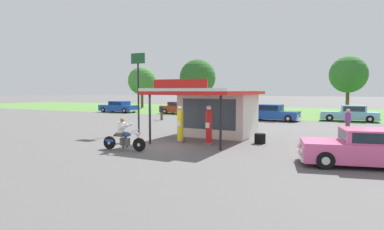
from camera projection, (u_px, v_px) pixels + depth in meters
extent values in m
plane|color=#5B5959|center=(163.00, 146.00, 16.97)|extent=(300.00, 300.00, 0.00)
cube|color=#56843D|center=(282.00, 112.00, 43.62)|extent=(120.00, 24.00, 0.01)
cube|color=silver|center=(219.00, 113.00, 20.73)|extent=(4.30, 3.21, 2.84)
cube|color=#384C56|center=(209.00, 114.00, 19.32)|extent=(3.44, 0.05, 1.82)
cube|color=silver|center=(208.00, 90.00, 19.16)|extent=(5.00, 6.99, 0.16)
cube|color=red|center=(208.00, 93.00, 19.17)|extent=(5.00, 6.99, 0.18)
cube|color=red|center=(180.00, 84.00, 16.06)|extent=(3.01, 0.08, 0.44)
cylinder|color=black|center=(221.00, 121.00, 15.60)|extent=(0.12, 0.12, 2.84)
cylinder|color=black|center=(150.00, 118.00, 17.45)|extent=(0.12, 0.12, 2.84)
cube|color=slate|center=(180.00, 141.00, 18.13)|extent=(0.44, 0.44, 0.10)
cylinder|color=yellow|center=(180.00, 125.00, 18.06)|extent=(0.34, 0.34, 1.69)
cube|color=white|center=(179.00, 124.00, 17.90)|extent=(0.22, 0.02, 0.28)
sphere|color=white|center=(180.00, 108.00, 17.99)|extent=(0.26, 0.26, 0.26)
cube|color=slate|center=(209.00, 144.00, 17.35)|extent=(0.44, 0.44, 0.10)
cylinder|color=red|center=(209.00, 127.00, 17.28)|extent=(0.34, 0.34, 1.73)
cube|color=white|center=(207.00, 125.00, 17.11)|extent=(0.22, 0.02, 0.28)
sphere|color=white|center=(209.00, 108.00, 17.20)|extent=(0.26, 0.26, 0.26)
cylinder|color=black|center=(139.00, 145.00, 15.38)|extent=(0.65, 0.17, 0.64)
cylinder|color=silver|center=(139.00, 145.00, 15.38)|extent=(0.17, 0.14, 0.16)
cylinder|color=black|center=(110.00, 143.00, 15.98)|extent=(0.65, 0.17, 0.64)
cylinder|color=silver|center=(110.00, 143.00, 15.98)|extent=(0.17, 0.14, 0.16)
ellipsoid|color=#1E4C8C|center=(126.00, 134.00, 15.61)|extent=(0.58, 0.30, 0.24)
cube|color=#59595E|center=(125.00, 142.00, 15.65)|extent=(0.46, 0.29, 0.36)
cube|color=black|center=(120.00, 135.00, 15.74)|extent=(0.50, 0.31, 0.10)
cylinder|color=silver|center=(137.00, 139.00, 15.40)|extent=(0.37, 0.11, 0.71)
cylinder|color=silver|center=(135.00, 131.00, 15.41)|extent=(0.11, 0.70, 0.04)
sphere|color=silver|center=(137.00, 134.00, 15.39)|extent=(0.16, 0.16, 0.16)
cube|color=#1E4C8C|center=(110.00, 140.00, 15.95)|extent=(0.46, 0.23, 0.12)
cylinder|color=silver|center=(120.00, 144.00, 15.94)|extent=(0.71, 0.15, 0.18)
cube|color=brown|center=(121.00, 134.00, 15.71)|extent=(0.43, 0.38, 0.14)
cylinder|color=brown|center=(126.00, 142.00, 15.82)|extent=(0.14, 0.24, 0.56)
cylinder|color=brown|center=(123.00, 143.00, 15.52)|extent=(0.14, 0.24, 0.56)
cylinder|color=white|center=(121.00, 128.00, 15.67)|extent=(0.44, 0.36, 0.60)
sphere|color=#9E704C|center=(122.00, 120.00, 15.62)|extent=(0.22, 0.22, 0.22)
cylinder|color=white|center=(128.00, 126.00, 15.76)|extent=(0.54, 0.15, 0.31)
cylinder|color=white|center=(123.00, 127.00, 15.39)|extent=(0.54, 0.15, 0.31)
cube|color=#E55993|center=(366.00, 152.00, 12.36)|extent=(5.00, 2.93, 0.75)
cube|color=#E55993|center=(372.00, 136.00, 12.27)|extent=(2.46, 2.10, 0.50)
cube|color=#283847|center=(343.00, 135.00, 12.51)|extent=(0.39, 1.42, 0.40)
cube|color=#283847|center=(380.00, 139.00, 11.49)|extent=(1.76, 0.46, 0.38)
cube|color=#283847|center=(366.00, 133.00, 13.05)|extent=(1.76, 0.46, 0.38)
cube|color=silver|center=(301.00, 156.00, 12.92)|extent=(0.54, 1.75, 0.18)
sphere|color=white|center=(302.00, 151.00, 12.32)|extent=(0.18, 0.18, 0.18)
sphere|color=white|center=(299.00, 146.00, 13.48)|extent=(0.18, 0.18, 0.18)
cylinder|color=black|center=(325.00, 160.00, 11.89)|extent=(0.69, 0.35, 0.66)
cylinder|color=silver|center=(325.00, 160.00, 11.89)|extent=(0.34, 0.28, 0.30)
cylinder|color=black|center=(318.00, 152.00, 13.59)|extent=(0.69, 0.35, 0.66)
cylinder|color=silver|center=(318.00, 152.00, 13.59)|extent=(0.34, 0.28, 0.30)
cube|color=#993819|center=(181.00, 109.00, 39.55)|extent=(5.37, 2.03, 0.79)
cube|color=#993819|center=(178.00, 104.00, 39.70)|extent=(2.26, 1.70, 0.52)
cube|color=#283847|center=(186.00, 104.00, 39.17)|extent=(0.09, 1.44, 0.41)
cube|color=#283847|center=(182.00, 104.00, 40.39)|extent=(1.87, 0.10, 0.39)
cube|color=#283847|center=(175.00, 104.00, 39.00)|extent=(1.87, 0.10, 0.39)
cube|color=silver|center=(201.00, 112.00, 38.27)|extent=(0.18, 1.75, 0.18)
cube|color=silver|center=(163.00, 111.00, 40.87)|extent=(0.18, 1.75, 0.18)
sphere|color=white|center=(203.00, 109.00, 38.75)|extent=(0.18, 0.18, 0.18)
sphere|color=white|center=(199.00, 110.00, 37.72)|extent=(0.18, 0.18, 0.18)
cylinder|color=black|center=(198.00, 111.00, 39.44)|extent=(0.67, 0.22, 0.66)
cylinder|color=silver|center=(198.00, 111.00, 39.44)|extent=(0.30, 0.23, 0.30)
cylinder|color=black|center=(191.00, 112.00, 37.94)|extent=(0.67, 0.22, 0.66)
cylinder|color=silver|center=(191.00, 112.00, 37.94)|extent=(0.30, 0.23, 0.30)
cylinder|color=black|center=(173.00, 110.00, 41.19)|extent=(0.67, 0.22, 0.66)
cylinder|color=silver|center=(173.00, 110.00, 41.19)|extent=(0.30, 0.23, 0.30)
cylinder|color=black|center=(165.00, 111.00, 39.69)|extent=(0.67, 0.22, 0.66)
cylinder|color=silver|center=(165.00, 111.00, 39.69)|extent=(0.30, 0.23, 0.30)
cube|color=#7AC6D1|center=(226.00, 111.00, 35.56)|extent=(5.49, 2.36, 0.84)
cube|color=#7AC6D1|center=(223.00, 105.00, 35.67)|extent=(2.50, 1.83, 0.52)
cube|color=#283847|center=(233.00, 105.00, 35.04)|extent=(0.19, 1.41, 0.42)
cube|color=#283847|center=(226.00, 105.00, 36.32)|extent=(1.99, 0.24, 0.39)
cube|color=#283847|center=(220.00, 105.00, 35.01)|extent=(1.99, 0.24, 0.39)
cube|color=silver|center=(249.00, 115.00, 34.12)|extent=(0.30, 1.73, 0.18)
cube|color=silver|center=(205.00, 113.00, 37.04)|extent=(0.30, 1.73, 0.18)
sphere|color=white|center=(251.00, 111.00, 34.57)|extent=(0.18, 0.18, 0.18)
sphere|color=white|center=(246.00, 112.00, 33.60)|extent=(0.18, 0.18, 0.18)
cylinder|color=black|center=(244.00, 114.00, 35.30)|extent=(0.68, 0.27, 0.66)
cylinder|color=silver|center=(244.00, 114.00, 35.30)|extent=(0.32, 0.25, 0.30)
cylinder|color=black|center=(237.00, 115.00, 33.89)|extent=(0.68, 0.27, 0.66)
cylinder|color=silver|center=(237.00, 115.00, 33.89)|extent=(0.32, 0.25, 0.30)
cylinder|color=black|center=(215.00, 113.00, 37.27)|extent=(0.68, 0.27, 0.66)
cylinder|color=silver|center=(215.00, 113.00, 37.27)|extent=(0.32, 0.25, 0.30)
cylinder|color=black|center=(207.00, 113.00, 35.85)|extent=(0.68, 0.27, 0.66)
cylinder|color=silver|center=(207.00, 113.00, 35.85)|extent=(0.32, 0.25, 0.30)
cube|color=#19479E|center=(118.00, 108.00, 42.71)|extent=(5.41, 2.13, 0.77)
cube|color=#19479E|center=(119.00, 103.00, 42.57)|extent=(2.43, 1.78, 0.52)
cube|color=#283847|center=(113.00, 103.00, 43.14)|extent=(0.10, 1.50, 0.42)
cube|color=#283847|center=(115.00, 103.00, 41.85)|extent=(2.01, 0.11, 0.40)
cube|color=#283847|center=(124.00, 103.00, 43.30)|extent=(2.01, 0.11, 0.40)
cube|color=silver|center=(103.00, 109.00, 44.04)|extent=(0.19, 1.83, 0.18)
cube|color=silver|center=(135.00, 111.00, 41.41)|extent=(0.19, 1.83, 0.18)
sphere|color=white|center=(100.00, 107.00, 43.49)|extent=(0.18, 0.18, 0.18)
sphere|color=white|center=(106.00, 107.00, 44.56)|extent=(0.18, 0.18, 0.18)
cylinder|color=black|center=(103.00, 110.00, 42.83)|extent=(0.67, 0.23, 0.66)
cylinder|color=silver|center=(103.00, 110.00, 42.83)|extent=(0.31, 0.23, 0.30)
cylinder|color=black|center=(113.00, 109.00, 44.39)|extent=(0.67, 0.23, 0.66)
cylinder|color=silver|center=(113.00, 109.00, 44.39)|extent=(0.31, 0.23, 0.30)
cylinder|color=black|center=(124.00, 111.00, 41.06)|extent=(0.67, 0.23, 0.66)
cylinder|color=silver|center=(124.00, 111.00, 41.06)|extent=(0.31, 0.23, 0.30)
cylinder|color=black|center=(134.00, 110.00, 42.62)|extent=(0.67, 0.23, 0.66)
cylinder|color=silver|center=(134.00, 110.00, 42.62)|extent=(0.31, 0.23, 0.30)
cube|color=#19479E|center=(274.00, 115.00, 30.99)|extent=(4.76, 2.13, 0.75)
cube|color=#19479E|center=(271.00, 108.00, 31.09)|extent=(2.23, 1.78, 0.61)
cube|color=#283847|center=(282.00, 108.00, 30.57)|extent=(0.12, 1.48, 0.49)
cube|color=#283847|center=(273.00, 107.00, 31.80)|extent=(1.82, 0.12, 0.47)
cube|color=#283847|center=(268.00, 108.00, 30.39)|extent=(1.82, 0.12, 0.47)
cube|color=silver|center=(299.00, 119.00, 29.83)|extent=(0.21, 1.80, 0.18)
cube|color=silver|center=(250.00, 116.00, 32.19)|extent=(0.21, 1.80, 0.18)
sphere|color=white|center=(301.00, 115.00, 30.33)|extent=(0.18, 0.18, 0.18)
sphere|color=white|center=(298.00, 116.00, 29.28)|extent=(0.18, 0.18, 0.18)
cylinder|color=black|center=(293.00, 117.00, 30.98)|extent=(0.67, 0.23, 0.66)
cylinder|color=silver|center=(293.00, 117.00, 30.98)|extent=(0.31, 0.24, 0.30)
cylinder|color=black|center=(288.00, 119.00, 29.45)|extent=(0.67, 0.23, 0.66)
cylinder|color=silver|center=(288.00, 119.00, 29.45)|extent=(0.31, 0.24, 0.30)
cylinder|color=black|center=(260.00, 116.00, 32.56)|extent=(0.67, 0.23, 0.66)
cylinder|color=silver|center=(260.00, 116.00, 32.56)|extent=(0.31, 0.24, 0.30)
cylinder|color=black|center=(255.00, 117.00, 31.03)|extent=(0.67, 0.23, 0.66)
cylinder|color=silver|center=(255.00, 117.00, 31.03)|extent=(0.31, 0.24, 0.30)
cube|color=#7AC6D1|center=(349.00, 116.00, 30.33)|extent=(4.97, 2.09, 0.71)
cube|color=#7AC6D1|center=(354.00, 109.00, 30.13)|extent=(2.19, 1.71, 0.61)
cube|color=#283847|center=(341.00, 108.00, 30.55)|extent=(0.12, 1.41, 0.48)
cube|color=#283847|center=(354.00, 109.00, 29.42)|extent=(1.79, 0.13, 0.46)
cube|color=#283847|center=(353.00, 108.00, 30.85)|extent=(1.79, 0.13, 0.46)
cube|color=silver|center=(321.00, 117.00, 31.34)|extent=(0.22, 1.73, 0.18)
cube|color=silver|center=(379.00, 119.00, 29.36)|extent=(0.22, 1.73, 0.18)
sphere|color=white|center=(320.00, 115.00, 30.79)|extent=(0.18, 0.18, 0.18)
sphere|color=white|center=(321.00, 114.00, 31.85)|extent=(0.18, 0.18, 0.18)
cylinder|color=black|center=(330.00, 118.00, 30.24)|extent=(0.67, 0.24, 0.66)
cylinder|color=silver|center=(330.00, 118.00, 30.24)|extent=(0.31, 0.24, 0.30)
cylinder|color=black|center=(330.00, 116.00, 31.78)|extent=(0.67, 0.24, 0.66)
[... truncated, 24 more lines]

